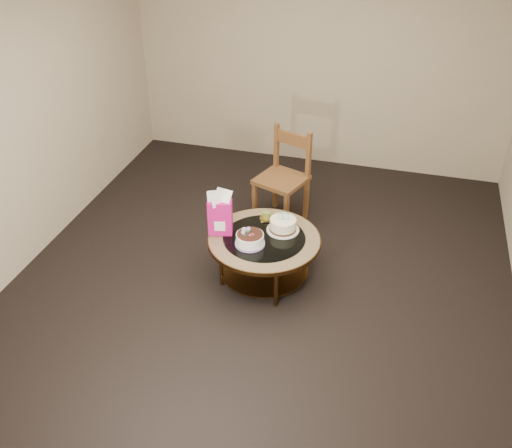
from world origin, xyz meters
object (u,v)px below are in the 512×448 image
(decorated_cake, at_px, (250,240))
(dining_chair, at_px, (284,177))
(cream_cake, at_px, (283,225))
(coffee_table, at_px, (264,245))
(gift_bag, at_px, (220,213))

(decorated_cake, distance_m, dining_chair, 1.18)
(dining_chair, bearing_deg, cream_cake, -57.22)
(coffee_table, bearing_deg, cream_cake, 48.28)
(cream_cake, bearing_deg, decorated_cake, -141.27)
(decorated_cake, bearing_deg, cream_cake, 51.23)
(gift_bag, bearing_deg, cream_cake, 5.75)
(coffee_table, height_order, gift_bag, gift_bag)
(gift_bag, xyz_separation_m, dining_chair, (0.33, 1.08, -0.16))
(cream_cake, bearing_deg, gift_bag, -173.83)
(coffee_table, relative_size, dining_chair, 1.02)
(cream_cake, bearing_deg, coffee_table, -144.22)
(gift_bag, bearing_deg, dining_chair, 60.15)
(gift_bag, height_order, dining_chair, dining_chair)
(cream_cake, height_order, dining_chair, dining_chair)
(coffee_table, xyz_separation_m, gift_bag, (-0.40, -0.03, 0.29))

